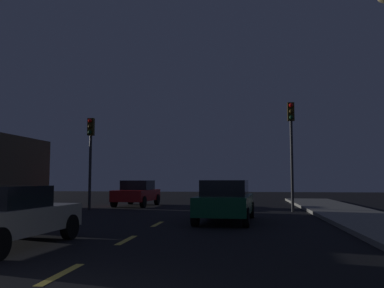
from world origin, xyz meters
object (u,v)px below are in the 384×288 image
(traffic_signal_left, at_px, (90,145))
(car_stopped_ahead, at_px, (226,201))
(traffic_signal_right, at_px, (291,135))
(car_adjacent_lane, at_px, (3,216))
(car_oncoming_far, at_px, (137,193))

(traffic_signal_left, height_order, car_stopped_ahead, traffic_signal_left)
(traffic_signal_right, height_order, car_adjacent_lane, traffic_signal_right)
(car_oncoming_far, bearing_deg, car_adjacent_lane, -87.17)
(car_stopped_ahead, relative_size, car_adjacent_lane, 1.11)
(car_stopped_ahead, height_order, car_adjacent_lane, car_stopped_ahead)
(traffic_signal_left, relative_size, car_oncoming_far, 1.19)
(car_adjacent_lane, height_order, car_oncoming_far, car_oncoming_far)
(traffic_signal_left, xyz_separation_m, car_adjacent_lane, (2.34, -11.36, -2.59))
(traffic_signal_left, distance_m, car_adjacent_lane, 11.88)
(car_adjacent_lane, bearing_deg, traffic_signal_left, 101.64)
(car_stopped_ahead, bearing_deg, traffic_signal_right, 59.07)
(traffic_signal_right, bearing_deg, car_stopped_ahead, -120.93)
(traffic_signal_right, relative_size, car_adjacent_lane, 1.28)
(traffic_signal_left, bearing_deg, car_adjacent_lane, -78.36)
(traffic_signal_left, distance_m, car_stopped_ahead, 9.11)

